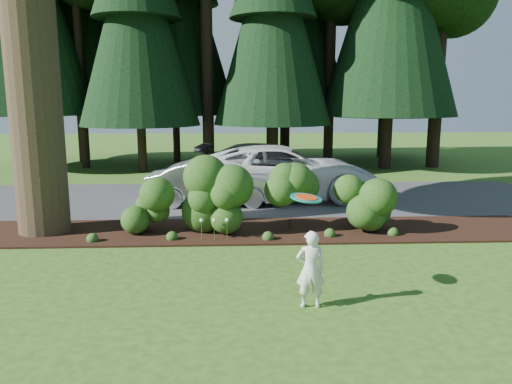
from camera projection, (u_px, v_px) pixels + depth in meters
ground at (226, 277)px, 9.47m from camera, size 80.00×80.00×0.00m
mulch_bed at (228, 231)px, 12.66m from camera, size 16.00×2.50×0.05m
driveway at (229, 198)px, 16.83m from camera, size 22.00×6.00×0.03m
shrub_row at (258, 201)px, 12.44m from camera, size 6.53×1.60×1.61m
lily_cluster at (214, 221)px, 11.72m from camera, size 0.69×0.09×0.57m
car_silver_wagon at (215, 183)px, 15.69m from camera, size 4.21×1.55×1.38m
car_white_suv at (282, 172)px, 16.64m from camera, size 6.42×3.02×1.77m
car_dark_suv at (271, 165)px, 19.01m from camera, size 5.81×2.99×1.61m
child at (310, 269)px, 8.01m from camera, size 0.48×0.32×1.28m
frisbee at (306, 198)px, 8.14m from camera, size 0.53×0.53×0.14m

